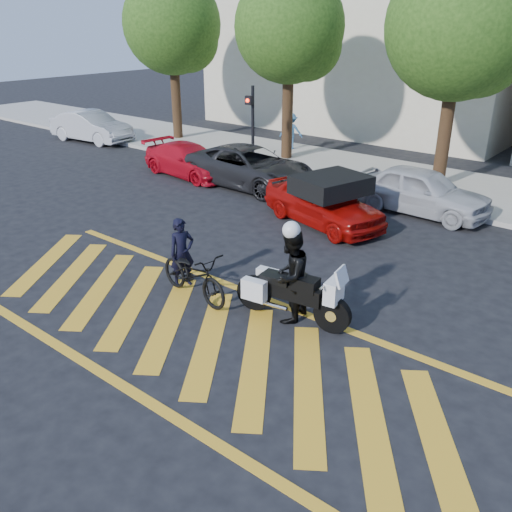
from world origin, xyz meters
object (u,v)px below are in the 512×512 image
Objects in this scene: officer_bike at (182,253)px; officer_moto at (290,276)px; bicycle at (194,274)px; red_convertible at (323,202)px; parked_left at (189,160)px; parked_mid_right at (421,191)px; parked_far_left at (91,127)px; police_motorcycle at (290,293)px; parked_mid_left at (250,167)px.

officer_moto is at bearing -64.73° from officer_bike.
red_convertible is at bearing 11.10° from bicycle.
bicycle is 0.52× the size of red_convertible.
officer_bike is 0.38× the size of parked_left.
parked_mid_right reaches higher than parked_left.
parked_left is (-6.74, 1.27, -0.08)m from red_convertible.
parked_far_left is at bearing 85.38° from parked_left.
officer_bike is at bearing -92.18° from officer_moto.
parked_left is (8.05, -1.40, -0.12)m from parked_far_left.
red_convertible is at bearing 149.04° from parked_mid_right.
officer_moto is (2.69, 0.28, 0.16)m from officer_bike.
parked_far_left reaches higher than police_motorcycle.
police_motorcycle is 9.29m from parked_mid_left.
police_motorcycle is (2.11, 0.53, 0.05)m from bicycle.
parked_left is at bearing 95.03° from red_convertible.
parked_mid_right is at bearing 86.80° from police_motorcycle.
officer_moto is at bearing -120.19° from parked_far_left.
parked_left is at bearing 53.85° from bicycle.
parked_far_left is at bearing 69.28° from bicycle.
police_motorcycle is at bearing -134.29° from parked_mid_left.
police_motorcycle is at bearing -68.05° from bicycle.
parked_mid_left reaches higher than parked_left.
parked_left is (-9.15, 6.25, -0.36)m from officer_moto.
parked_mid_left is (-3.80, 6.90, -0.09)m from officer_bike.
parked_mid_right is at bearing -78.72° from parked_mid_left.
police_motorcycle is at bearing 63.50° from officer_moto.
parked_far_left is (-14.78, 2.67, 0.03)m from red_convertible.
officer_bike is 0.70m from bicycle.
parked_mid_left is (2.66, 0.36, 0.10)m from parked_left.
parked_far_left is 1.06× the size of parked_left.
bicycle is at bearing -83.69° from officer_moto.
officer_bike is at bearing -130.09° from parked_left.
officer_bike is at bearing 74.43° from bicycle.
parked_left is 0.99× the size of parked_mid_right.
parked_far_left reaches higher than parked_mid_right.
parked_left is at bearing -132.48° from officer_moto.
officer_moto is at bearing -119.10° from parked_left.
parked_left is at bearing 137.54° from police_motorcycle.
bicycle is 0.84× the size of police_motorcycle.
parked_mid_left is (10.71, -1.04, -0.02)m from parked_far_left.
officer_bike is 0.38× the size of parked_mid_right.
police_motorcycle is at bearing -172.46° from parked_mid_right.
parked_mid_left reaches higher than red_convertible.
bicycle is 0.49× the size of parked_mid_right.
parked_far_left is 16.56m from parked_mid_right.
bicycle is at bearing -128.66° from parked_left.
officer_bike reaches higher than parked_mid_right.
red_convertible is at bearing -106.44° from parked_far_left.
parked_far_left is at bearing 80.63° from officer_bike.
police_motorcycle is 0.49× the size of parked_mid_left.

